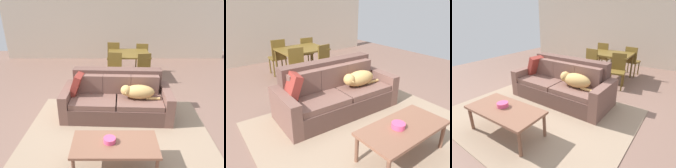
# 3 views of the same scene
# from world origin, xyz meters

# --- Properties ---
(ground_plane) EXTENTS (10.00, 10.00, 0.00)m
(ground_plane) POSITION_xyz_m (0.00, 0.00, 0.00)
(ground_plane) COLOR #7C5C4E
(back_partition) EXTENTS (8.00, 0.12, 2.70)m
(back_partition) POSITION_xyz_m (0.00, 4.00, 1.35)
(back_partition) COLOR beige
(back_partition) RESTS_ON ground
(area_rug) EXTENTS (3.48, 2.85, 0.01)m
(area_rug) POSITION_xyz_m (-0.04, -0.74, 0.01)
(area_rug) COLOR gray
(area_rug) RESTS_ON ground
(couch) EXTENTS (2.22, 1.03, 0.91)m
(couch) POSITION_xyz_m (-0.03, 0.06, 0.34)
(couch) COLOR brown
(couch) RESTS_ON ground
(dog_on_left_cushion) EXTENTS (0.77, 0.33, 0.28)m
(dog_on_left_cushion) POSITION_xyz_m (0.36, -0.11, 0.59)
(dog_on_left_cushion) COLOR tan
(dog_on_left_cushion) RESTS_ON couch
(throw_pillow_by_left_arm) EXTENTS (0.34, 0.49, 0.47)m
(throw_pillow_by_left_arm) POSITION_xyz_m (-0.85, 0.15, 0.65)
(throw_pillow_by_left_arm) COLOR maroon
(throw_pillow_by_left_arm) RESTS_ON couch
(coffee_table) EXTENTS (1.23, 0.61, 0.45)m
(coffee_table) POSITION_xyz_m (-0.09, -1.47, 0.40)
(coffee_table) COLOR brown
(coffee_table) RESTS_ON ground
(bowl_on_coffee_table) EXTENTS (0.18, 0.18, 0.07)m
(bowl_on_coffee_table) POSITION_xyz_m (-0.17, -1.45, 0.48)
(bowl_on_coffee_table) COLOR #EA4C7F
(bowl_on_coffee_table) RESTS_ON coffee_table
(dining_table) EXTENTS (1.15, 0.94, 0.77)m
(dining_table) POSITION_xyz_m (0.34, 2.01, 0.69)
(dining_table) COLOR brown
(dining_table) RESTS_ON ground
(dining_chair_near_left) EXTENTS (0.45, 0.45, 0.92)m
(dining_chair_near_left) POSITION_xyz_m (-0.07, 1.43, 0.50)
(dining_chair_near_left) COLOR brown
(dining_chair_near_left) RESTS_ON ground
(dining_chair_near_right) EXTENTS (0.45, 0.45, 0.88)m
(dining_chair_near_right) POSITION_xyz_m (0.73, 1.45, 0.49)
(dining_chair_near_right) COLOR brown
(dining_chair_near_right) RESTS_ON ground
(dining_chair_far_left) EXTENTS (0.43, 0.43, 0.97)m
(dining_chair_far_left) POSITION_xyz_m (-0.08, 2.54, 0.53)
(dining_chair_far_left) COLOR brown
(dining_chair_far_left) RESTS_ON ground
(dining_chair_far_right) EXTENTS (0.45, 0.45, 0.91)m
(dining_chair_far_right) POSITION_xyz_m (0.80, 2.62, 0.50)
(dining_chair_far_right) COLOR brown
(dining_chair_far_right) RESTS_ON ground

